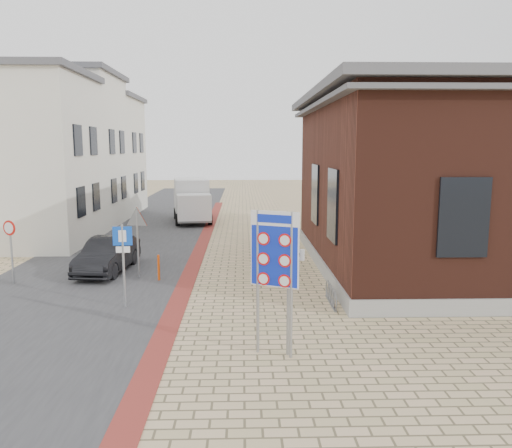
# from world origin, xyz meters

# --- Properties ---
(ground) EXTENTS (120.00, 120.00, 0.00)m
(ground) POSITION_xyz_m (0.00, 0.00, 0.00)
(ground) COLOR tan
(ground) RESTS_ON ground
(road_strip) EXTENTS (7.00, 60.00, 0.02)m
(road_strip) POSITION_xyz_m (-5.50, 15.00, 0.01)
(road_strip) COLOR #38383A
(road_strip) RESTS_ON ground
(curb_strip) EXTENTS (0.60, 40.00, 0.02)m
(curb_strip) POSITION_xyz_m (-2.00, 10.00, 0.01)
(curb_strip) COLOR maroon
(curb_strip) RESTS_ON ground
(brick_building) EXTENTS (13.00, 13.00, 6.80)m
(brick_building) POSITION_xyz_m (8.99, 7.00, 3.49)
(brick_building) COLOR gray
(brick_building) RESTS_ON ground
(townhouse_near) EXTENTS (7.40, 6.40, 8.30)m
(townhouse_near) POSITION_xyz_m (-10.99, 12.00, 4.17)
(townhouse_near) COLOR silver
(townhouse_near) RESTS_ON ground
(townhouse_mid) EXTENTS (7.40, 6.40, 9.10)m
(townhouse_mid) POSITION_xyz_m (-10.99, 18.00, 4.57)
(townhouse_mid) COLOR silver
(townhouse_mid) RESTS_ON ground
(townhouse_far) EXTENTS (7.40, 6.40, 8.30)m
(townhouse_far) POSITION_xyz_m (-10.99, 24.00, 4.17)
(townhouse_far) COLOR silver
(townhouse_far) RESTS_ON ground
(bike_rack) EXTENTS (0.08, 1.80, 0.60)m
(bike_rack) POSITION_xyz_m (2.65, 2.20, 0.26)
(bike_rack) COLOR slate
(bike_rack) RESTS_ON ground
(sedan) EXTENTS (1.72, 4.07, 1.31)m
(sedan) POSITION_xyz_m (-5.14, 6.33, 0.65)
(sedan) COLOR black
(sedan) RESTS_ON ground
(box_truck) EXTENTS (2.81, 5.38, 2.68)m
(box_truck) POSITION_xyz_m (-3.23, 19.21, 1.38)
(box_truck) COLOR slate
(box_truck) RESTS_ON ground
(border_sign) EXTENTS (1.05, 0.51, 3.32)m
(border_sign) POSITION_xyz_m (0.69, -1.50, 2.40)
(border_sign) COLOR gray
(border_sign) RESTS_ON ground
(essen_sign) EXTENTS (0.68, 0.29, 2.64)m
(essen_sign) POSITION_xyz_m (1.00, -1.50, 1.77)
(essen_sign) COLOR gray
(essen_sign) RESTS_ON ground
(parking_sign) EXTENTS (0.55, 0.08, 2.50)m
(parking_sign) POSITION_xyz_m (-3.50, 2.00, 1.71)
(parking_sign) COLOR gray
(parking_sign) RESTS_ON ground
(yield_sign) EXTENTS (0.89, 0.28, 2.54)m
(yield_sign) POSITION_xyz_m (-3.80, 5.45, 1.94)
(yield_sign) COLOR gray
(yield_sign) RESTS_ON ground
(speed_sign) EXTENTS (0.50, 0.23, 2.23)m
(speed_sign) POSITION_xyz_m (-7.98, 4.74, 1.48)
(speed_sign) COLOR gray
(speed_sign) RESTS_ON ground
(bollard) EXTENTS (0.11, 0.11, 0.94)m
(bollard) POSITION_xyz_m (-3.00, 5.00, 0.47)
(bollard) COLOR #ED4E0C
(bollard) RESTS_ON ground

